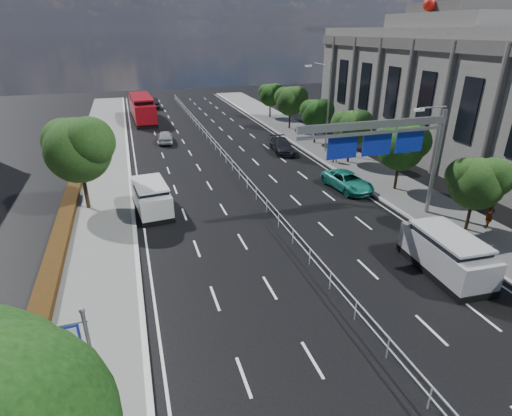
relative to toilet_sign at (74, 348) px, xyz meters
name	(u,v)px	position (x,y,z in m)	size (l,w,h in m)	color
ground	(374,344)	(10.95, 0.00, -2.94)	(160.00, 160.00, 0.00)	black
kerb_near	(150,399)	(1.95, 0.00, -2.87)	(0.25, 140.00, 0.15)	silver
median_fence	(234,167)	(10.95, 22.50, -2.42)	(0.05, 85.00, 1.02)	silver
hedge_near	(36,325)	(-2.35, 5.00, -2.58)	(1.00, 36.00, 0.44)	black
toilet_sign	(74,348)	(0.00, 0.00, 0.00)	(1.62, 0.18, 4.34)	gray
overhead_gantry	(389,139)	(17.69, 10.05, 2.66)	(10.24, 0.38, 7.45)	gray
streetlight_far	(326,102)	(21.46, 26.00, 2.27)	(2.78, 2.40, 9.00)	gray
civic_hall	(466,91)	(34.67, 22.00, 3.33)	(14.40, 36.00, 14.35)	slate
near_tree_back	(78,147)	(-0.99, 17.97, 1.67)	(4.84, 4.51, 6.69)	black
far_tree_c	(478,181)	(22.20, 6.98, 0.48)	(3.52, 3.28, 4.94)	black
far_tree_d	(402,145)	(22.20, 14.48, 0.74)	(3.85, 3.59, 5.34)	black
far_tree_e	(352,126)	(22.20, 21.98, 0.61)	(3.63, 3.38, 5.13)	black
far_tree_f	(316,112)	(22.20, 29.48, 0.55)	(3.52, 3.28, 5.02)	black
far_tree_g	(291,100)	(22.20, 36.98, 0.81)	(3.96, 3.69, 5.45)	black
far_tree_h	(271,94)	(22.20, 44.48, 0.48)	(3.41, 3.18, 4.91)	black
white_minivan	(151,197)	(3.30, 16.21, -1.88)	(2.62, 5.17, 2.17)	black
red_bus	(142,108)	(4.47, 48.29, -1.15)	(3.23, 11.64, 3.45)	black
near_car_silver	(165,137)	(6.19, 35.08, -2.26)	(1.62, 4.04, 1.38)	#9FA1A6
near_car_dark	(152,103)	(6.45, 58.04, -2.16)	(1.67, 4.78, 1.58)	black
silver_minivan	(446,254)	(17.45, 3.60, -1.85)	(2.60, 5.48, 2.22)	black
parked_car_teal	(348,181)	(18.62, 15.85, -2.26)	(2.27, 4.92, 1.37)	#1C7E6F
parked_car_dark	(282,146)	(17.45, 27.43, -2.26)	(1.91, 4.71, 1.37)	black
pedestrian_a	(489,214)	(23.60, 6.81, -1.86)	(0.69, 0.45, 1.90)	gray
pedestrian_b	(334,154)	(20.77, 22.35, -2.03)	(0.75, 0.59, 1.55)	gray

